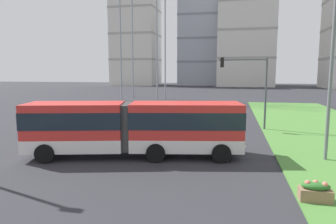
{
  "coord_description": "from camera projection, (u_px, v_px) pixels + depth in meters",
  "views": [
    {
      "loc": [
        4.87,
        -3.45,
        4.67
      ],
      "look_at": [
        0.96,
        14.97,
        2.2
      ],
      "focal_mm": 32.51,
      "sensor_mm": 36.0,
      "label": 1
    }
  ],
  "objects": [
    {
      "name": "flower_planter_2",
      "position": [
        315.0,
        191.0,
        10.91
      ],
      "size": [
        1.1,
        0.56,
        0.74
      ],
      "color": "#937051",
      "rests_on": "grass_median"
    },
    {
      "name": "apartment_tower_westcentre",
      "position": [
        207.0,
        30.0,
        112.46
      ],
      "size": [
        19.39,
        19.65,
        40.22
      ],
      "color": "#9EA3AD",
      "rests_on": "ground"
    },
    {
      "name": "transmission_pylon",
      "position": [
        143.0,
        4.0,
        50.32
      ],
      "size": [
        9.0,
        6.24,
        28.92
      ],
      "color": "gray",
      "rests_on": "ground"
    },
    {
      "name": "apartment_tower_centre",
      "position": [
        247.0,
        6.0,
        100.88
      ],
      "size": [
        18.31,
        17.01,
        53.11
      ],
      "color": "silver",
      "rests_on": "ground"
    },
    {
      "name": "traffic_light_far_right",
      "position": [
        250.0,
        80.0,
        24.48
      ],
      "size": [
        3.88,
        0.28,
        5.86
      ],
      "color": "#474C51",
      "rests_on": "ground"
    },
    {
      "name": "streetlight_median",
      "position": [
        332.0,
        60.0,
        15.46
      ],
      "size": [
        0.7,
        0.28,
        9.63
      ],
      "color": "slate",
      "rests_on": "ground"
    },
    {
      "name": "apartment_tower_west",
      "position": [
        136.0,
        24.0,
        109.82
      ],
      "size": [
        15.78,
        14.79,
        44.16
      ],
      "color": "silver",
      "rests_on": "ground"
    },
    {
      "name": "articulated_bus",
      "position": [
        135.0,
        127.0,
        16.82
      ],
      "size": [
        12.06,
        4.98,
        3.0
      ],
      "color": "red",
      "rests_on": "ground"
    }
  ]
}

